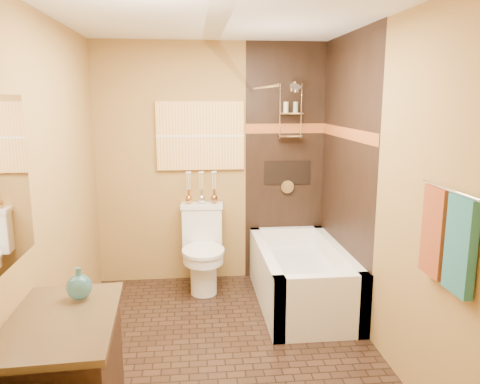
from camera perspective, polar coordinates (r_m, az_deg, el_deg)
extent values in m
plane|color=black|center=(3.89, -2.07, -18.42)|extent=(3.00, 3.00, 0.00)
cube|color=olive|center=(3.57, -21.81, -0.44)|extent=(0.02, 3.00, 2.50)
cube|color=olive|center=(3.72, 16.57, 0.34)|extent=(0.02, 3.00, 2.50)
cube|color=olive|center=(4.92, -3.40, 3.39)|extent=(2.40, 0.02, 2.50)
cube|color=olive|center=(2.00, 0.72, -8.54)|extent=(2.40, 0.02, 2.50)
plane|color=silver|center=(3.42, -2.39, 20.94)|extent=(3.00, 3.00, 0.00)
cube|color=black|center=(5.00, 5.52, 3.50)|extent=(0.85, 0.01, 2.50)
cube|color=black|center=(4.40, 12.72, 2.20)|extent=(0.01, 1.50, 2.50)
cube|color=#97391B|center=(4.96, 5.63, 7.72)|extent=(0.85, 0.01, 0.10)
cube|color=#97391B|center=(4.36, 12.81, 7.00)|extent=(0.01, 1.50, 0.10)
cube|color=black|center=(5.02, 5.80, 2.36)|extent=(0.50, 0.01, 0.25)
cylinder|color=silver|center=(4.83, 6.35, 13.07)|extent=(0.02, 0.26, 0.02)
cylinder|color=silver|center=(4.68, 6.74, 12.51)|extent=(0.11, 0.11, 0.09)
cylinder|color=silver|center=(5.03, 5.80, 0.64)|extent=(0.14, 0.02, 0.14)
cylinder|color=silver|center=(4.16, 2.62, 12.59)|extent=(0.03, 1.55, 0.03)
cylinder|color=silver|center=(2.74, 24.19, 0.24)|extent=(0.02, 0.55, 0.02)
cube|color=#20636A|center=(2.69, 25.29, -5.94)|extent=(0.05, 0.22, 0.52)
cube|color=maroon|center=(2.91, 22.66, -4.49)|extent=(0.05, 0.22, 0.52)
cube|color=gold|center=(4.86, -4.85, 6.83)|extent=(0.90, 0.04, 0.70)
cube|color=white|center=(3.93, 9.90, -13.72)|extent=(0.80, 0.10, 0.55)
cube|color=white|center=(5.19, 5.68, -7.27)|extent=(0.80, 0.10, 0.55)
cube|color=white|center=(4.49, 3.05, -10.30)|extent=(0.10, 1.50, 0.55)
cube|color=white|center=(4.64, 11.74, -9.77)|extent=(0.10, 1.50, 0.55)
cube|color=white|center=(4.59, 7.44, -11.22)|extent=(0.64, 1.34, 0.35)
cube|color=white|center=(4.94, -4.64, -4.25)|extent=(0.42, 0.20, 0.41)
cube|color=white|center=(4.88, -4.68, -1.68)|extent=(0.44, 0.22, 0.04)
cylinder|color=white|center=(4.76, -4.46, -9.93)|extent=(0.26, 0.26, 0.41)
cylinder|color=white|center=(4.69, -4.49, -7.85)|extent=(0.40, 0.40, 0.11)
cylinder|color=white|center=(4.68, -4.51, -7.16)|extent=(0.42, 0.42, 0.03)
cube|color=black|center=(2.72, -20.84, -14.50)|extent=(0.59, 0.93, 0.04)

